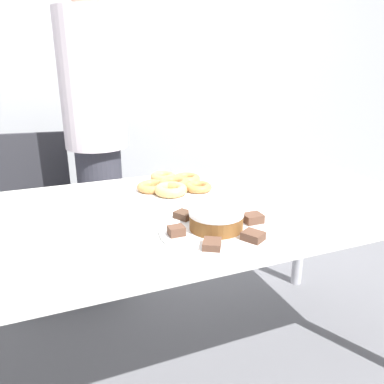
% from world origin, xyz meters
% --- Properties ---
extents(ground_plane, '(12.00, 12.00, 0.00)m').
position_xyz_m(ground_plane, '(0.00, 0.00, 0.00)').
color(ground_plane, slate).
extents(wall_back, '(8.00, 0.05, 2.60)m').
position_xyz_m(wall_back, '(0.00, 1.54, 1.30)').
color(wall_back, '#A8AAAD').
rests_on(wall_back, ground_plane).
extents(table, '(1.84, 0.87, 0.74)m').
position_xyz_m(table, '(0.00, 0.00, 0.66)').
color(table, silver).
rests_on(table, ground_plane).
extents(person_standing, '(0.31, 0.31, 1.67)m').
position_xyz_m(person_standing, '(-0.18, 0.77, 0.89)').
color(person_standing, '#383842').
rests_on(person_standing, ground_plane).
extents(office_chair_left, '(0.49, 0.49, 0.88)m').
position_xyz_m(office_chair_left, '(-0.54, 0.90, 0.41)').
color(office_chair_left, black).
rests_on(office_chair_left, ground_plane).
extents(plate_cake, '(0.36, 0.36, 0.01)m').
position_xyz_m(plate_cake, '(0.03, -0.24, 0.75)').
color(plate_cake, white).
rests_on(plate_cake, table).
extents(plate_donuts, '(0.37, 0.37, 0.01)m').
position_xyz_m(plate_donuts, '(0.04, 0.20, 0.75)').
color(plate_donuts, white).
rests_on(plate_donuts, table).
extents(frosted_cake, '(0.17, 0.17, 0.06)m').
position_xyz_m(frosted_cake, '(0.03, -0.24, 0.78)').
color(frosted_cake, brown).
rests_on(frosted_cake, plate_cake).
extents(lamington_0, '(0.07, 0.07, 0.02)m').
position_xyz_m(lamington_0, '(-0.04, -0.12, 0.76)').
color(lamington_0, '#513828').
rests_on(lamington_0, plate_cake).
extents(lamington_1, '(0.05, 0.04, 0.03)m').
position_xyz_m(lamington_1, '(-0.10, -0.23, 0.77)').
color(lamington_1, brown).
rests_on(lamington_1, plate_cake).
extents(lamington_2, '(0.07, 0.08, 0.02)m').
position_xyz_m(lamington_2, '(-0.04, -0.35, 0.76)').
color(lamington_2, brown).
rests_on(lamington_2, plate_cake).
extents(lamington_3, '(0.07, 0.08, 0.02)m').
position_xyz_m(lamington_3, '(0.09, -0.35, 0.77)').
color(lamington_3, brown).
rests_on(lamington_3, plate_cake).
extents(lamington_4, '(0.06, 0.05, 0.03)m').
position_xyz_m(lamington_4, '(0.16, -0.24, 0.77)').
color(lamington_4, brown).
rests_on(lamington_4, plate_cake).
extents(lamington_5, '(0.07, 0.08, 0.03)m').
position_xyz_m(lamington_5, '(0.09, -0.12, 0.77)').
color(lamington_5, '#513828').
rests_on(lamington_5, plate_cake).
extents(donut_0, '(0.13, 0.13, 0.04)m').
position_xyz_m(donut_0, '(0.04, 0.20, 0.77)').
color(donut_0, '#C68447').
rests_on(donut_0, plate_donuts).
extents(donut_1, '(0.11, 0.11, 0.03)m').
position_xyz_m(donut_1, '(0.12, 0.12, 0.77)').
color(donut_1, '#C68447').
rests_on(donut_1, plate_donuts).
extents(donut_2, '(0.12, 0.12, 0.03)m').
position_xyz_m(donut_2, '(0.11, 0.25, 0.77)').
color(donut_2, '#D18E4C').
rests_on(donut_2, plate_donuts).
extents(donut_3, '(0.11, 0.11, 0.04)m').
position_xyz_m(donut_3, '(0.03, 0.30, 0.77)').
color(donut_3, tan).
rests_on(donut_3, plate_donuts).
extents(donut_4, '(0.12, 0.12, 0.03)m').
position_xyz_m(donut_4, '(-0.05, 0.20, 0.77)').
color(donut_4, '#D18E4C').
rests_on(donut_4, plate_donuts).
extents(donut_5, '(0.13, 0.13, 0.04)m').
position_xyz_m(donut_5, '(0.00, 0.12, 0.77)').
color(donut_5, '#E5AD66').
rests_on(donut_5, plate_donuts).
extents(napkin, '(0.14, 0.12, 0.01)m').
position_xyz_m(napkin, '(0.44, -0.06, 0.75)').
color(napkin, white).
rests_on(napkin, table).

